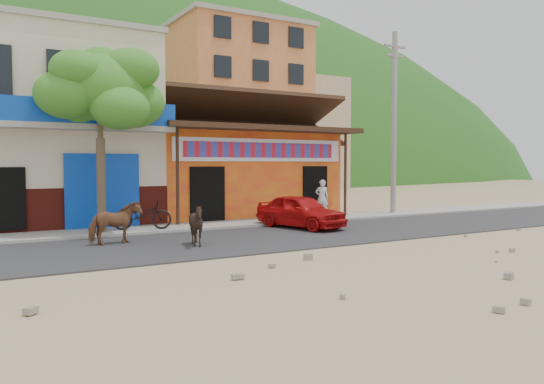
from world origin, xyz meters
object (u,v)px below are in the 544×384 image
Objects in this scene: red_car at (301,211)px; pedestrian at (322,198)px; cow_tan at (115,223)px; tree at (100,138)px; cow_dark at (197,225)px; scooter at (142,215)px; utility_pole at (394,123)px.

red_car is 2.28× the size of pedestrian.
cow_tan is at bearing 170.75° from red_car.
tree is 3.94× the size of pedestrian.
cow_dark is at bearing 55.05° from pedestrian.
scooter is (1.28, -0.13, -2.50)m from tree.
tree reaches higher than cow_tan.
scooter is (-0.41, 3.69, -0.01)m from cow_dark.
tree is at bearing 170.66° from cow_dark.
cow_tan is 0.93× the size of pedestrian.
utility_pole is 4.93m from pedestrian.
red_car is at bearing 79.19° from cow_dark.
tree is 12.84m from utility_pole.
cow_dark is 0.34× the size of red_car.
red_car is (6.63, 0.55, -0.01)m from cow_tan.
cow_dark is at bearing -66.10° from tree.
red_car is (-6.35, -2.06, -3.49)m from utility_pole.
utility_pole is 2.30× the size of red_car.
scooter is 1.25× the size of pedestrian.
tree is at bearing 27.94° from pedestrian.
cow_tan is (-12.99, -2.60, -3.48)m from utility_pole.
cow_tan is 2.70m from scooter.
tree is 9.39m from pedestrian.
utility_pole is 12.32m from cow_dark.
cow_dark is 8.59m from pedestrian.
pedestrian is (7.82, 0.64, 0.26)m from scooter.
tree is 3.46m from cow_tan.
cow_tan is (-0.19, -2.40, -2.48)m from tree.
red_car is 3.56m from pedestrian.
utility_pole reaches higher than pedestrian.
red_car is at bearing -16.07° from tree.
utility_pole is at bearing 0.90° from tree.
cow_tan is 9.74m from pedestrian.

